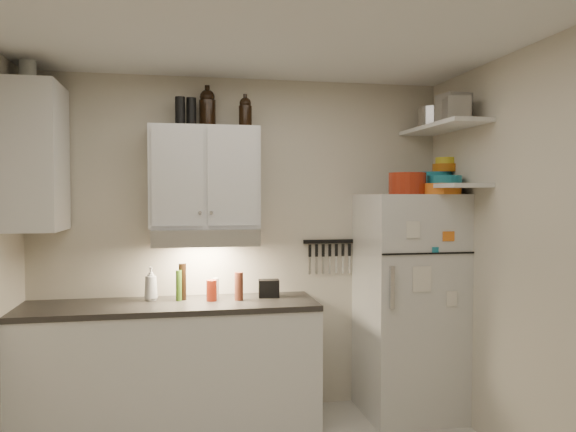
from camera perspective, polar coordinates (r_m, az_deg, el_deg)
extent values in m
cube|color=silver|center=(3.06, -1.47, 19.55)|extent=(3.20, 3.00, 0.02)
cube|color=beige|center=(4.44, -4.68, -2.97)|extent=(3.20, 0.02, 2.60)
cube|color=beige|center=(3.58, 24.94, -4.37)|extent=(0.02, 3.00, 2.60)
cube|color=silver|center=(4.27, -11.79, -14.99)|extent=(2.10, 0.60, 0.88)
cube|color=#2B2825|center=(4.16, -11.84, -8.91)|extent=(2.10, 0.62, 0.04)
cube|color=silver|center=(4.22, -8.50, 3.89)|extent=(0.80, 0.33, 0.75)
cube|color=silver|center=(4.20, -24.17, 5.45)|extent=(0.33, 0.55, 1.00)
cube|color=silver|center=(4.17, -8.43, -2.07)|extent=(0.76, 0.46, 0.12)
cube|color=silver|center=(4.48, 12.16, -8.77)|extent=(0.70, 0.68, 1.70)
cube|color=silver|center=(4.39, 15.43, 8.68)|extent=(0.30, 0.95, 0.03)
cube|color=silver|center=(4.36, 15.37, 2.93)|extent=(0.30, 0.95, 0.03)
cube|color=black|center=(4.54, 4.18, -2.59)|extent=(0.42, 0.02, 0.03)
cylinder|color=maroon|center=(4.25, 12.02, 3.25)|extent=(0.34, 0.34, 0.16)
cube|color=orange|center=(4.23, 15.16, 2.68)|extent=(0.27, 0.29, 0.08)
cylinder|color=silver|center=(4.35, 12.38, 2.81)|extent=(0.07, 0.07, 0.10)
cylinder|color=silver|center=(4.64, 14.56, 9.58)|extent=(0.28, 0.28, 0.17)
cube|color=#AAAAAD|center=(4.35, 16.58, 10.36)|extent=(0.24, 0.22, 0.22)
cube|color=#AAAAAD|center=(4.17, 16.74, 10.36)|extent=(0.19, 0.19, 0.16)
cylinder|color=teal|center=(4.59, 14.78, 3.71)|extent=(0.25, 0.25, 0.10)
cylinder|color=#B85D11|center=(4.57, 15.71, 4.73)|extent=(0.20, 0.20, 0.06)
cylinder|color=gold|center=(4.57, 15.72, 5.42)|extent=(0.16, 0.16, 0.05)
cylinder|color=teal|center=(4.31, 15.62, 3.55)|extent=(0.27, 0.27, 0.06)
cylinder|color=black|center=(4.28, -9.80, 10.34)|extent=(0.09, 0.09, 0.21)
cylinder|color=black|center=(4.24, -10.90, 10.39)|extent=(0.08, 0.08, 0.21)
cylinder|color=silver|center=(4.28, -24.94, 13.14)|extent=(0.14, 0.14, 0.15)
imported|color=silver|center=(4.26, -13.76, -6.51)|extent=(0.12, 0.12, 0.28)
cylinder|color=brown|center=(4.17, -5.02, -7.13)|extent=(0.08, 0.08, 0.21)
cylinder|color=#385E17|center=(4.21, -11.04, -6.94)|extent=(0.05, 0.05, 0.23)
cylinder|color=black|center=(4.23, -10.66, -6.57)|extent=(0.07, 0.07, 0.27)
cylinder|color=silver|center=(4.26, -7.38, -7.29)|extent=(0.05, 0.05, 0.15)
cylinder|color=maroon|center=(4.17, -7.77, -7.51)|extent=(0.09, 0.09, 0.15)
cube|color=black|center=(4.29, -1.96, -7.36)|extent=(0.16, 0.12, 0.13)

